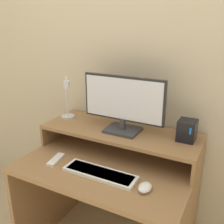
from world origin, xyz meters
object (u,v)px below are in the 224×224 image
object	(u,v)px
router_dock	(187,130)
keyboard	(100,173)
monitor	(123,103)
remote_control	(56,160)
desk_lamp	(67,101)
mouse	(145,187)

from	to	relation	value
router_dock	keyboard	bearing A→B (deg)	-137.64
monitor	router_dock	xyz separation A→B (m)	(0.39, 0.06, -0.12)
router_dock	remote_control	world-z (taller)	router_dock
keyboard	remote_control	xyz separation A→B (m)	(-0.32, 0.01, -0.00)
router_dock	monitor	bearing A→B (deg)	-171.76
desk_lamp	keyboard	bearing A→B (deg)	-35.31
mouse	monitor	bearing A→B (deg)	131.20
monitor	keyboard	size ratio (longest dim) A/B	1.24
monitor	keyboard	xyz separation A→B (m)	(0.00, -0.30, -0.33)
desk_lamp	remote_control	size ratio (longest dim) A/B	1.99
mouse	remote_control	distance (m)	0.59
monitor	mouse	xyz separation A→B (m)	(0.27, -0.31, -0.32)
monitor	desk_lamp	bearing A→B (deg)	178.83
router_dock	remote_control	distance (m)	0.81
router_dock	keyboard	size ratio (longest dim) A/B	0.29
mouse	remote_control	world-z (taller)	mouse
desk_lamp	remote_control	xyz separation A→B (m)	(0.11, -0.30, -0.28)
mouse	remote_control	size ratio (longest dim) A/B	0.61
desk_lamp	keyboard	xyz separation A→B (m)	(0.43, -0.30, -0.28)
keyboard	mouse	bearing A→B (deg)	-3.67
desk_lamp	router_dock	xyz separation A→B (m)	(0.81, 0.05, -0.07)
monitor	remote_control	distance (m)	0.54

